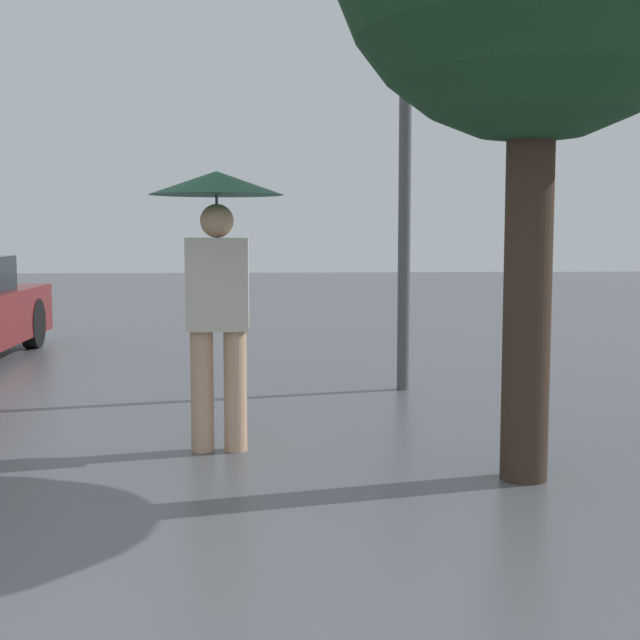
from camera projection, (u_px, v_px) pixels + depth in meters
pedestrian at (217, 246)px, 6.04m from camera, size 0.91×0.91×1.92m
street_lamp at (406, 79)px, 8.28m from camera, size 0.32×0.32×4.55m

